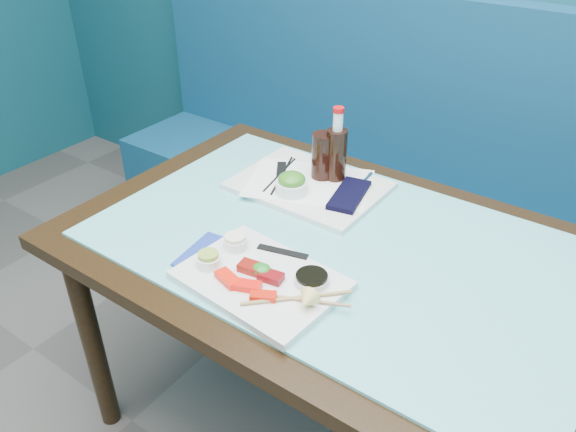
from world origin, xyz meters
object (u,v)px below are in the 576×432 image
Objects in this scene: dining_table at (338,271)px; seaweed_bowl at (292,187)px; cola_bottle_body at (336,157)px; serving_tray at (309,186)px; blue_napkin at (216,257)px; sashimi_plate at (261,280)px; cola_glass at (323,156)px; booth_bench at (446,221)px.

seaweed_bowl reaches higher than dining_table.
serving_tray is at bearing -123.98° from cola_bottle_body.
serving_tray reaches higher than blue_napkin.
serving_tray is 2.68× the size of blue_napkin.
sashimi_plate reaches higher than blue_napkin.
sashimi_plate is 2.10× the size of cola_bottle_body.
seaweed_bowl is (-0.01, -0.07, 0.03)m from serving_tray.
dining_table is 3.92× the size of sashimi_plate.
serving_tray is 0.42m from blue_napkin.
cola_bottle_body is at bearing 85.31° from blue_napkin.
serving_tray reaches higher than dining_table.
cola_bottle_body is at bearing 68.56° from seaweed_bowl.
seaweed_bowl is 0.34m from blue_napkin.
blue_napkin is (-0.00, -0.47, -0.08)m from cola_glass.
dining_table is 0.35m from cola_bottle_body.
cola_bottle_body is (0.04, 0.01, 0.00)m from cola_glass.
cola_bottle_body is (0.06, 0.14, 0.05)m from seaweed_bowl.
booth_bench is 0.89m from dining_table.
seaweed_bowl is at bearing 154.01° from dining_table.
serving_tray is 0.08m from seaweed_bowl.
dining_table is 8.21× the size of cola_bottle_body.
booth_bench is at bearing 72.65° from seaweed_bowl.
booth_bench is 0.79m from cola_glass.
booth_bench reaches higher than cola_bottle_body.
serving_tray is at bearing 139.48° from dining_table.
cola_bottle_body is (-0.17, 0.26, 0.18)m from dining_table.
booth_bench reaches higher than blue_napkin.
cola_glass is at bearing -158.87° from cola_bottle_body.
sashimi_plate is 0.51m from cola_bottle_body.
blue_napkin is (0.01, -0.42, -0.00)m from serving_tray.
seaweed_bowl is (-0.16, 0.35, 0.02)m from sashimi_plate.
seaweed_bowl is at bearing -97.05° from serving_tray.
dining_table is 0.27m from sashimi_plate.
seaweed_bowl is (-0.23, -0.73, 0.42)m from booth_bench.
booth_bench is at bearing 73.69° from cola_bottle_body.
booth_bench reaches higher than cola_glass.
blue_napkin is (-0.04, -0.48, -0.08)m from cola_bottle_body.
dining_table is 0.33m from blue_napkin.
dining_table is 0.28m from seaweed_bowl.
cola_glass reaches higher than sashimi_plate.
cola_glass is (-0.21, -0.60, 0.47)m from booth_bench.
booth_bench reaches higher than dining_table.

